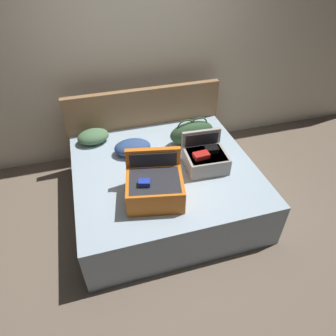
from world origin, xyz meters
name	(u,v)px	position (x,y,z in m)	size (l,w,h in m)	color
ground_plane	(175,228)	(0.00, 0.00, 0.00)	(12.00, 12.00, 0.00)	#6B5B4C
back_wall	(136,56)	(0.00, 1.65, 1.30)	(8.00, 0.10, 2.60)	beige
bed	(165,186)	(0.00, 0.40, 0.26)	(1.91, 1.78, 0.53)	#99ADBC
headboard	(145,126)	(0.00, 1.33, 0.51)	(1.95, 0.08, 1.02)	olive
hard_case_large	(155,186)	(-0.21, 0.00, 0.67)	(0.60, 0.56, 0.42)	#D16619
hard_case_medium	(205,158)	(0.42, 0.30, 0.64)	(0.44, 0.41, 0.35)	gray
duffel_bag	(192,132)	(0.44, 0.77, 0.67)	(0.55, 0.27, 0.33)	#2D4C2D
pillow_near_headboard	(133,147)	(-0.27, 0.75, 0.61)	(0.41, 0.28, 0.16)	navy
pillow_center_head	(93,136)	(-0.67, 1.10, 0.61)	(0.37, 0.27, 0.16)	#4C724C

